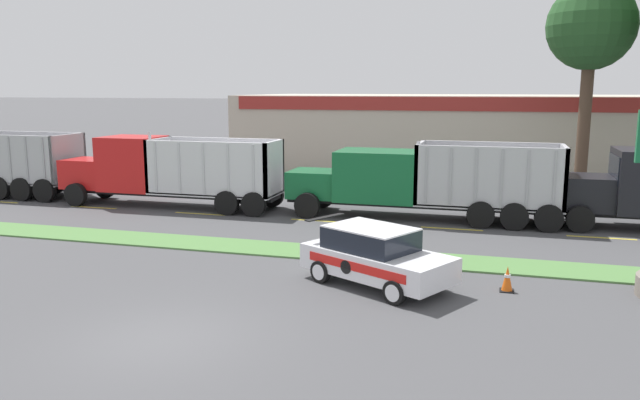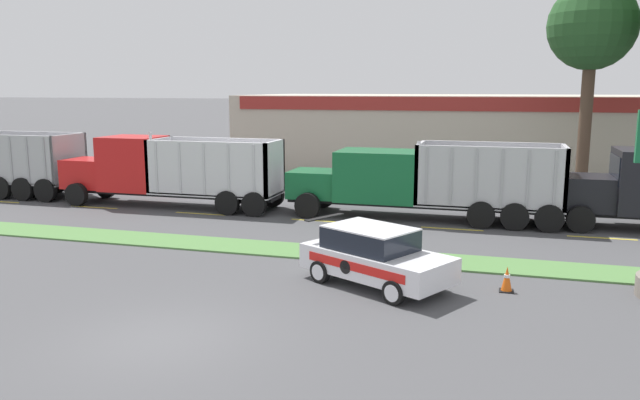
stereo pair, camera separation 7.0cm
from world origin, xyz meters
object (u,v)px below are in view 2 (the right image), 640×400
at_px(rally_car, 375,256).
at_px(traffic_cone, 507,279).
at_px(dump_truck_trail, 402,182).
at_px(dump_truck_lead, 151,171).

relative_size(rally_car, traffic_cone, 6.62).
bearing_deg(dump_truck_trail, traffic_cone, -64.72).
height_order(dump_truck_lead, dump_truck_trail, dump_truck_lead).
distance_m(dump_truck_trail, traffic_cone, 10.00).
bearing_deg(traffic_cone, dump_truck_lead, 151.70).
xyz_separation_m(dump_truck_lead, dump_truck_trail, (11.67, 0.42, -0.10)).
distance_m(dump_truck_lead, traffic_cone, 18.12).
relative_size(dump_truck_lead, traffic_cone, 15.26).
bearing_deg(traffic_cone, rally_car, -173.14).
relative_size(dump_truck_trail, rally_car, 2.46).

